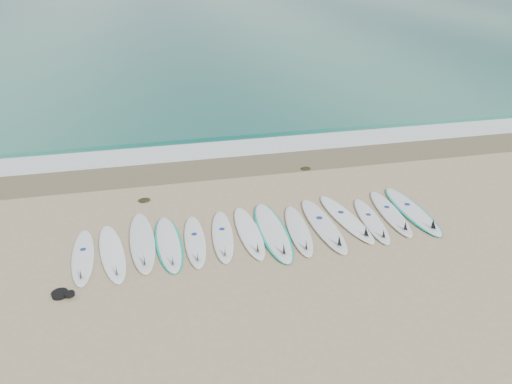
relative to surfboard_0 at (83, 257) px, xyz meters
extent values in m
plane|color=tan|center=(4.09, 0.23, -0.05)|extent=(120.00, 120.00, 0.00)
cube|color=#266E60|center=(4.09, 32.73, -0.04)|extent=(120.00, 55.00, 0.03)
cube|color=brown|center=(4.09, 4.33, -0.05)|extent=(120.00, 1.80, 0.01)
cube|color=silver|center=(4.09, 5.73, -0.03)|extent=(120.00, 1.40, 0.04)
cube|color=#266E60|center=(4.09, 7.23, 0.00)|extent=(120.00, 1.00, 0.10)
ellipsoid|color=white|center=(0.00, 0.07, -0.01)|extent=(0.59, 2.35, 0.08)
cone|color=black|center=(0.04, -0.78, 0.12)|extent=(0.21, 0.26, 0.25)
cylinder|color=navy|center=(-0.01, 0.29, 0.03)|extent=(0.14, 0.14, 0.01)
ellipsoid|color=white|center=(0.62, 0.08, -0.01)|extent=(0.88, 2.56, 0.08)
cone|color=black|center=(0.75, -0.82, 0.14)|extent=(0.25, 0.30, 0.27)
ellipsoid|color=silver|center=(1.29, 0.41, 0.00)|extent=(0.68, 2.76, 0.09)
cone|color=black|center=(1.33, -0.59, 0.16)|extent=(0.24, 0.30, 0.29)
ellipsoid|color=white|center=(1.88, 0.20, -0.01)|extent=(0.61, 2.50, 0.08)
ellipsoid|color=#00BA9C|center=(1.88, 0.20, -0.01)|extent=(0.70, 2.52, 0.06)
cone|color=black|center=(1.92, -0.70, 0.14)|extent=(0.22, 0.27, 0.26)
ellipsoid|color=white|center=(2.49, 0.17, -0.01)|extent=(0.57, 2.34, 0.08)
cone|color=black|center=(2.46, -0.67, 0.12)|extent=(0.21, 0.25, 0.25)
cylinder|color=navy|center=(2.50, 0.40, 0.03)|extent=(0.14, 0.14, 0.01)
ellipsoid|color=white|center=(3.16, 0.26, -0.01)|extent=(0.72, 2.41, 0.08)
cone|color=black|center=(3.07, -0.61, 0.13)|extent=(0.22, 0.27, 0.25)
cylinder|color=navy|center=(3.18, 0.48, 0.03)|extent=(0.15, 0.15, 0.01)
ellipsoid|color=white|center=(3.80, 0.28, -0.01)|extent=(0.54, 2.50, 0.08)
cone|color=black|center=(3.81, -0.64, 0.14)|extent=(0.21, 0.27, 0.27)
ellipsoid|color=white|center=(4.36, 0.18, 0.00)|extent=(0.62, 2.84, 0.09)
ellipsoid|color=#00BA9C|center=(4.36, 0.18, -0.01)|extent=(0.72, 2.86, 0.07)
cone|color=black|center=(4.35, -0.85, 0.16)|extent=(0.24, 0.31, 0.30)
ellipsoid|color=white|center=(4.99, 0.11, -0.01)|extent=(0.74, 2.45, 0.08)
cone|color=black|center=(4.90, -0.77, 0.13)|extent=(0.23, 0.28, 0.26)
ellipsoid|color=white|center=(5.65, 0.20, 0.00)|extent=(0.64, 2.76, 0.09)
cone|color=black|center=(5.67, -0.81, 0.16)|extent=(0.24, 0.30, 0.29)
cylinder|color=navy|center=(5.64, 0.46, 0.04)|extent=(0.16, 0.16, 0.01)
ellipsoid|color=white|center=(6.31, 0.38, -0.01)|extent=(0.87, 2.64, 0.08)
cone|color=black|center=(6.43, -0.56, 0.14)|extent=(0.25, 0.30, 0.28)
cylinder|color=navy|center=(6.28, 0.63, 0.04)|extent=(0.17, 0.17, 0.01)
ellipsoid|color=white|center=(6.90, 0.15, -0.01)|extent=(0.69, 2.34, 0.07)
cone|color=black|center=(6.82, -0.69, 0.12)|extent=(0.22, 0.26, 0.25)
cylinder|color=navy|center=(6.92, 0.37, 0.03)|extent=(0.14, 0.14, 0.01)
ellipsoid|color=white|center=(7.53, 0.40, -0.01)|extent=(0.68, 2.50, 0.08)
cone|color=black|center=(7.47, -0.50, 0.14)|extent=(0.23, 0.28, 0.26)
cylinder|color=navy|center=(7.55, 0.64, 0.03)|extent=(0.15, 0.15, 0.01)
ellipsoid|color=white|center=(8.14, 0.38, -0.01)|extent=(0.59, 2.68, 0.09)
ellipsoid|color=#00BA9C|center=(8.14, 0.38, -0.01)|extent=(0.68, 2.70, 0.06)
cone|color=black|center=(8.15, -0.59, 0.15)|extent=(0.23, 0.29, 0.28)
cylinder|color=navy|center=(8.14, 0.64, 0.04)|extent=(0.16, 0.16, 0.01)
ellipsoid|color=black|center=(1.39, 2.52, -0.02)|extent=(0.33, 0.25, 0.06)
ellipsoid|color=black|center=(6.28, 3.57, -0.02)|extent=(0.32, 0.25, 0.06)
cylinder|color=black|center=(-0.34, -1.21, -0.01)|extent=(0.32, 0.32, 0.08)
cylinder|color=black|center=(-0.14, -1.31, 0.03)|extent=(0.20, 0.20, 0.06)
camera|label=1|loc=(1.71, -9.76, 6.21)|focal=35.00mm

